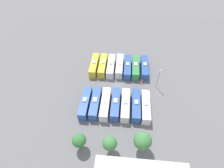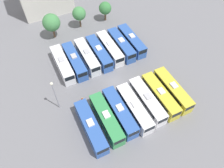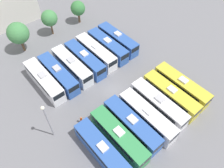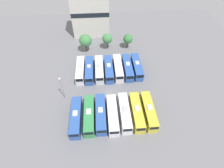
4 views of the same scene
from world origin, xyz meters
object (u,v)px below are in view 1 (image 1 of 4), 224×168
object	(u,v)px
bus_8	(136,105)
bus_11	(105,104)
bus_1	(135,67)
bus_12	(95,103)
tree_0	(143,141)
tree_2	(79,141)
bus_4	(111,66)
worker_person	(142,82)
bus_10	(115,104)
bus_5	(103,65)
bus_6	(94,65)
bus_7	(146,107)
bus_9	(125,105)
bus_13	(85,103)
light_pole	(159,76)
bus_2	(127,67)
bus_3	(120,66)
tree_1	(110,143)
bus_0	(144,67)

from	to	relation	value
bus_8	bus_11	distance (m)	9.75
bus_1	bus_12	distance (m)	22.26
tree_0	tree_2	bearing A→B (deg)	3.74
bus_4	worker_person	size ratio (longest dim) A/B	6.42
bus_10	bus_11	world-z (taller)	same
bus_5	bus_6	world-z (taller)	same
bus_6	bus_10	distance (m)	20.30
bus_7	bus_9	bearing A→B (deg)	-0.78
tree_2	bus_5	bearing A→B (deg)	-93.54
worker_person	tree_2	xyz separation A→B (m)	(17.26, 25.29, 3.16)
bus_13	bus_5	bearing A→B (deg)	-100.19
bus_10	worker_person	distance (m)	14.30
light_pole	tree_0	size ratio (longest dim) A/B	1.16
worker_person	bus_12	bearing A→B (deg)	36.52
bus_2	bus_9	size ratio (longest dim) A/B	1.00
bus_3	bus_5	xyz separation A→B (m)	(6.54, 0.35, 0.00)
bus_3	bus_9	distance (m)	18.67
bus_5	tree_2	bearing A→B (deg)	86.46
bus_12	bus_2	bearing A→B (deg)	-118.42
bus_1	bus_4	bearing A→B (deg)	0.94
bus_5	bus_9	xyz separation A→B (m)	(-9.54, 18.08, 0.00)
bus_11	bus_1	bearing A→B (deg)	-117.56
light_pole	bus_4	bearing A→B (deg)	-24.52
bus_6	tree_1	bearing A→B (deg)	106.12
bus_12	light_pole	world-z (taller)	light_pole
bus_3	tree_0	world-z (taller)	tree_0
bus_5	bus_13	size ratio (longest dim) A/B	1.00
bus_13	worker_person	size ratio (longest dim) A/B	6.42
bus_9	bus_13	world-z (taller)	same
bus_6	bus_12	distance (m)	18.34
worker_person	light_pole	size ratio (longest dim) A/B	0.21
bus_1	bus_2	size ratio (longest dim) A/B	1.00
bus_2	tree_1	distance (m)	32.41
bus_8	bus_9	bearing A→B (deg)	3.16
bus_3	bus_7	size ratio (longest dim) A/B	1.00
bus_0	bus_2	xyz separation A→B (m)	(6.52, 0.52, 0.00)
bus_9	bus_11	size ratio (longest dim) A/B	1.00
bus_3	bus_13	xyz separation A→B (m)	(9.85, 18.74, 0.00)
bus_6	bus_13	distance (m)	18.30
bus_3	bus_11	xyz separation A→B (m)	(3.38, 18.61, 0.00)
bus_5	bus_11	world-z (taller)	same
tree_1	bus_11	bearing A→B (deg)	-78.58
bus_2	bus_8	distance (m)	18.03
bus_10	light_pole	bearing A→B (deg)	-143.91
bus_2	bus_12	bearing A→B (deg)	61.58
bus_0	tree_0	bearing A→B (deg)	86.47
bus_7	tree_0	xyz separation A→B (m)	(1.67, 12.84, 3.05)
bus_10	tree_2	bearing A→B (deg)	59.41
bus_3	light_pole	world-z (taller)	light_pole
bus_5	tree_0	size ratio (longest dim) A/B	1.60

